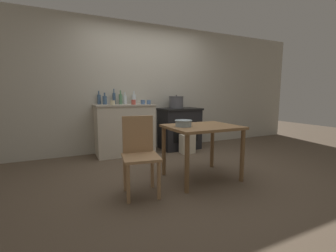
{
  "coord_description": "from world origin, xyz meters",
  "views": [
    {
      "loc": [
        -1.56,
        -2.87,
        1.13
      ],
      "look_at": [
        0.0,
        0.45,
        0.62
      ],
      "focal_mm": 24.0,
      "sensor_mm": 36.0,
      "label": 1
    }
  ],
  "objects": [
    {
      "name": "stock_pot",
      "position": [
        0.59,
        1.3,
        0.98
      ],
      "size": [
        0.3,
        0.3,
        0.27
      ],
      "color": "#4C4C51",
      "rests_on": "stove"
    },
    {
      "name": "bottle_center",
      "position": [
        -0.94,
        1.5,
        1.05
      ],
      "size": [
        0.06,
        0.06,
        0.25
      ],
      "color": "#3D5675",
      "rests_on": "counter_cabinet"
    },
    {
      "name": "chair",
      "position": [
        -0.79,
        -0.47,
        0.48
      ],
      "size": [
        0.45,
        0.45,
        0.89
      ],
      "rotation": [
        0.0,
        0.0,
        -0.15
      ],
      "color": "#A87F56",
      "rests_on": "ground_plane"
    },
    {
      "name": "bottle_center_left",
      "position": [
        -0.66,
        1.48,
        1.07
      ],
      "size": [
        0.06,
        0.06,
        0.29
      ],
      "color": "#3D5675",
      "rests_on": "counter_cabinet"
    },
    {
      "name": "mixing_bowl_large",
      "position": [
        -0.16,
        -0.36,
        0.77
      ],
      "size": [
        0.23,
        0.23,
        0.08
      ],
      "color": "#93A8B2",
      "rests_on": "work_table"
    },
    {
      "name": "ground_plane",
      "position": [
        0.0,
        0.0,
        0.0
      ],
      "size": [
        14.0,
        14.0,
        0.0
      ],
      "primitive_type": "plane",
      "color": "brown"
    },
    {
      "name": "flour_sack",
      "position": [
        0.59,
        0.83,
        0.19
      ],
      "size": [
        0.27,
        0.19,
        0.37
      ],
      "primitive_type": "cube",
      "color": "beige",
      "rests_on": "ground_plane"
    },
    {
      "name": "wall_back",
      "position": [
        0.0,
        1.58,
        1.27
      ],
      "size": [
        8.0,
        0.07,
        2.55
      ],
      "color": "#B2AD9E",
      "rests_on": "ground_plane"
    },
    {
      "name": "bottle_left",
      "position": [
        -0.55,
        1.39,
        1.05
      ],
      "size": [
        0.07,
        0.07,
        0.26
      ],
      "color": "#517F5B",
      "rests_on": "counter_cabinet"
    },
    {
      "name": "work_table",
      "position": [
        0.11,
        -0.39,
        0.61
      ],
      "size": [
        0.93,
        0.75,
        0.72
      ],
      "color": "olive",
      "rests_on": "ground_plane"
    },
    {
      "name": "cup_far_right",
      "position": [
        -0.18,
        1.18,
        0.99
      ],
      "size": [
        0.08,
        0.08,
        0.08
      ],
      "primitive_type": "cylinder",
      "color": "#4C6B99",
      "rests_on": "counter_cabinet"
    },
    {
      "name": "cup_end_right",
      "position": [
        -0.37,
        1.14,
        1.0
      ],
      "size": [
        0.08,
        0.08,
        0.09
      ],
      "primitive_type": "cylinder",
      "color": "#B74C42",
      "rests_on": "counter_cabinet"
    },
    {
      "name": "bottle_far_left",
      "position": [
        -0.27,
        1.45,
        1.05
      ],
      "size": [
        0.08,
        0.08,
        0.25
      ],
      "color": "silver",
      "rests_on": "counter_cabinet"
    },
    {
      "name": "cup_right",
      "position": [
        -0.76,
        1.12,
        0.99
      ],
      "size": [
        0.09,
        0.09,
        0.08
      ],
      "primitive_type": "cylinder",
      "color": "beige",
      "rests_on": "counter_cabinet"
    },
    {
      "name": "cup_mid_right",
      "position": [
        -0.07,
        1.15,
        0.99
      ],
      "size": [
        0.07,
        0.07,
        0.08
      ],
      "primitive_type": "cylinder",
      "color": "#4C6B99",
      "rests_on": "counter_cabinet"
    },
    {
      "name": "stove",
      "position": [
        0.65,
        1.27,
        0.43
      ],
      "size": [
        0.82,
        0.59,
        0.86
      ],
      "color": "black",
      "rests_on": "ground_plane"
    },
    {
      "name": "bottle_center_right",
      "position": [
        -0.47,
        1.4,
        1.04
      ],
      "size": [
        0.08,
        0.08,
        0.23
      ],
      "color": "silver",
      "rests_on": "counter_cabinet"
    },
    {
      "name": "counter_cabinet",
      "position": [
        -0.51,
        1.29,
        0.48
      ],
      "size": [
        1.09,
        0.55,
        0.95
      ],
      "color": "beige",
      "rests_on": "ground_plane"
    },
    {
      "name": "bottle_mid_left",
      "position": [
        -0.84,
        1.41,
        1.04
      ],
      "size": [
        0.08,
        0.08,
        0.22
      ],
      "color": "#3D5675",
      "rests_on": "counter_cabinet"
    }
  ]
}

